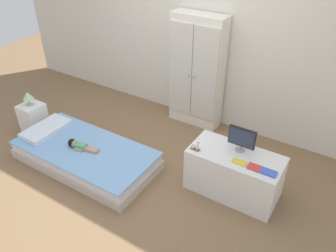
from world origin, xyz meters
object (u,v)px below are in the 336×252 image
object	(u,v)px
book_blue	(268,172)
tv_monitor	(242,138)
table_lamp	(28,96)
tv_stand	(234,173)
book_red	(254,167)
nightstand	(33,118)
wardrobe	(197,72)
book_yellow	(239,162)
doll	(78,145)
bed	(86,155)
rocking_horse_toy	(196,145)

from	to	relation	value
book_blue	tv_monitor	bearing A→B (deg)	152.57
table_lamp	tv_stand	bearing A→B (deg)	6.91
table_lamp	book_red	bearing A→B (deg)	4.39
nightstand	wardrobe	bearing A→B (deg)	38.37
book_blue	table_lamp	bearing A→B (deg)	-175.80
wardrobe	table_lamp	bearing A→B (deg)	-141.63
tv_monitor	book_yellow	bearing A→B (deg)	-70.61
doll	book_blue	bearing A→B (deg)	11.45
bed	rocking_horse_toy	distance (m)	1.38
rocking_horse_toy	wardrobe	bearing A→B (deg)	118.12
bed	book_red	xyz separation A→B (m)	(1.87, 0.38, 0.39)
book_red	tv_monitor	bearing A→B (deg)	139.76
table_lamp	bed	bearing A→B (deg)	-7.91
nightstand	rocking_horse_toy	bearing A→B (deg)	4.40
table_lamp	book_blue	world-z (taller)	table_lamp
doll	rocking_horse_toy	bearing A→B (deg)	15.68
doll	tv_monitor	distance (m)	1.86
table_lamp	wardrobe	size ratio (longest dim) A/B	0.13
book_red	book_blue	distance (m)	0.14
rocking_horse_toy	tv_stand	bearing A→B (deg)	21.53
tv_stand	book_blue	size ratio (longest dim) A/B	6.23
doll	table_lamp	size ratio (longest dim) A/B	2.01
table_lamp	book_red	world-z (taller)	table_lamp
table_lamp	wardrobe	world-z (taller)	wardrobe
bed	tv_stand	bearing A→B (deg)	16.23
wardrobe	tv_stand	bearing A→B (deg)	-45.56
doll	bed	bearing A→B (deg)	35.96
book_blue	tv_stand	bearing A→B (deg)	163.80
doll	book_blue	world-z (taller)	book_blue
doll	wardrobe	distance (m)	1.77
wardrobe	book_red	size ratio (longest dim) A/B	12.10
wardrobe	nightstand	bearing A→B (deg)	-141.63
table_lamp	book_red	distance (m)	2.96
book_yellow	book_red	distance (m)	0.15
table_lamp	book_yellow	bearing A→B (deg)	4.63
bed	nightstand	xyz separation A→B (m)	(-1.08, 0.15, 0.08)
tv_monitor	rocking_horse_toy	size ratio (longest dim) A/B	2.26
tv_stand	book_blue	bearing A→B (deg)	-16.20
book_red	rocking_horse_toy	bearing A→B (deg)	-175.67
doll	nightstand	world-z (taller)	nightstand
table_lamp	tv_monitor	bearing A→B (deg)	8.51
rocking_horse_toy	book_red	xyz separation A→B (m)	(0.60, 0.05, -0.05)
doll	table_lamp	xyz separation A→B (m)	(-1.02, 0.19, 0.26)
book_yellow	tv_monitor	bearing A→B (deg)	109.39
wardrobe	rocking_horse_toy	world-z (taller)	wardrobe
doll	nightstand	size ratio (longest dim) A/B	1.00
book_red	table_lamp	bearing A→B (deg)	-175.61
wardrobe	book_yellow	xyz separation A→B (m)	(1.08, -1.13, -0.25)
table_lamp	book_blue	xyz separation A→B (m)	(3.09, 0.23, -0.02)
bed	rocking_horse_toy	world-z (taller)	rocking_horse_toy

